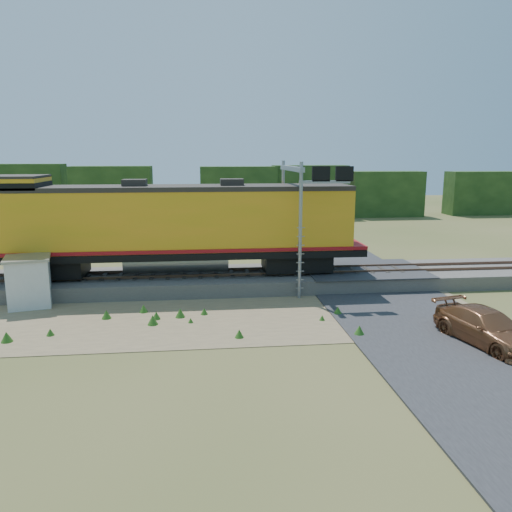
{
  "coord_description": "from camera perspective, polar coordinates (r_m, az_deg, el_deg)",
  "views": [
    {
      "loc": [
        -2.58,
        -22.1,
        7.5
      ],
      "look_at": [
        0.19,
        3.0,
        2.4
      ],
      "focal_mm": 35.0,
      "sensor_mm": 36.0,
      "label": 1
    }
  ],
  "objects": [
    {
      "name": "ground",
      "position": [
        23.48,
        0.34,
        -7.21
      ],
      "size": [
        140.0,
        140.0,
        0.0
      ],
      "primitive_type": "plane",
      "color": "#475123",
      "rests_on": "ground"
    },
    {
      "name": "ballast",
      "position": [
        29.1,
        -1.03,
        -2.71
      ],
      "size": [
        70.0,
        5.0,
        0.8
      ],
      "primitive_type": "cube",
      "color": "slate",
      "rests_on": "ground"
    },
    {
      "name": "dirt_shoulder",
      "position": [
        23.82,
        -4.62,
        -6.94
      ],
      "size": [
        26.0,
        8.0,
        0.03
      ],
      "primitive_type": "cube",
      "color": "#8C7754",
      "rests_on": "ground"
    },
    {
      "name": "road",
      "position": [
        25.86,
        15.82,
        -5.69
      ],
      "size": [
        7.0,
        66.0,
        0.86
      ],
      "color": "#38383A",
      "rests_on": "ground"
    },
    {
      "name": "signal_gantry",
      "position": [
        28.06,
        5.03,
        7.05
      ],
      "size": [
        2.85,
        6.2,
        7.19
      ],
      "color": "gray",
      "rests_on": "ground"
    },
    {
      "name": "rails",
      "position": [
        28.99,
        -1.03,
        -1.79
      ],
      "size": [
        70.0,
        1.54,
        0.16
      ],
      "color": "brown",
      "rests_on": "ballast"
    },
    {
      "name": "tree_line_north",
      "position": [
        60.32,
        -3.87,
        7.18
      ],
      "size": [
        130.0,
        3.0,
        6.5
      ],
      "color": "#193312",
      "rests_on": "ground"
    },
    {
      "name": "car",
      "position": [
        22.32,
        24.85,
        -7.41
      ],
      "size": [
        3.02,
        5.17,
        1.41
      ],
      "primitive_type": "imported",
      "rotation": [
        0.0,
        0.0,
        0.23
      ],
      "color": "brown",
      "rests_on": "ground"
    },
    {
      "name": "locomotive",
      "position": [
        28.42,
        -9.83,
        3.51
      ],
      "size": [
        21.33,
        3.25,
        5.5
      ],
      "color": "black",
      "rests_on": "rails"
    },
    {
      "name": "shed",
      "position": [
        27.58,
        -24.5,
        -2.65
      ],
      "size": [
        2.6,
        2.6,
        2.55
      ],
      "rotation": [
        0.0,
        0.0,
        0.24
      ],
      "color": "silver",
      "rests_on": "ground"
    },
    {
      "name": "weed_clumps",
      "position": [
        23.45,
        -8.28,
        -7.36
      ],
      "size": [
        15.0,
        6.2,
        0.56
      ],
      "primitive_type": null,
      "color": "#2C5E1B",
      "rests_on": "ground"
    }
  ]
}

